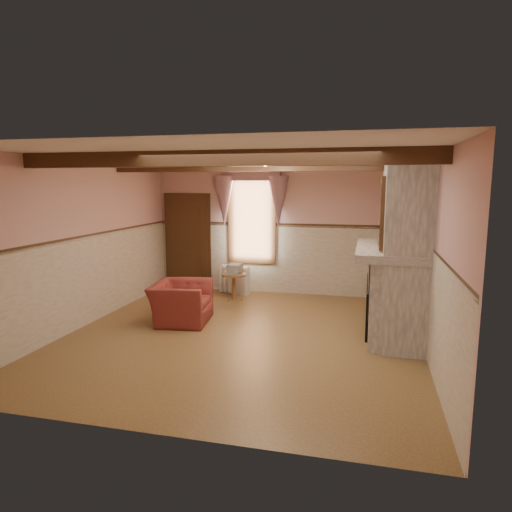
% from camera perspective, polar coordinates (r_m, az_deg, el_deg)
% --- Properties ---
extents(floor, '(5.50, 6.00, 0.01)m').
position_cam_1_polar(floor, '(7.37, -1.71, -9.87)').
color(floor, brown).
rests_on(floor, ground).
extents(ceiling, '(5.50, 6.00, 0.01)m').
position_cam_1_polar(ceiling, '(6.99, -1.82, 12.41)').
color(ceiling, silver).
rests_on(ceiling, wall_back).
extents(wall_back, '(5.50, 0.02, 2.80)m').
position_cam_1_polar(wall_back, '(9.95, 2.88, 3.33)').
color(wall_back, tan).
rests_on(wall_back, floor).
extents(wall_front, '(5.50, 0.02, 2.80)m').
position_cam_1_polar(wall_front, '(4.28, -12.64, -4.55)').
color(wall_front, tan).
rests_on(wall_front, floor).
extents(wall_left, '(0.02, 6.00, 2.80)m').
position_cam_1_polar(wall_left, '(8.22, -20.58, 1.55)').
color(wall_left, tan).
rests_on(wall_left, floor).
extents(wall_right, '(0.02, 6.00, 2.80)m').
position_cam_1_polar(wall_right, '(6.85, 21.00, 0.13)').
color(wall_right, tan).
rests_on(wall_right, floor).
extents(wainscot, '(5.50, 6.00, 1.50)m').
position_cam_1_polar(wainscot, '(7.17, -1.74, -4.18)').
color(wainscot, beige).
rests_on(wainscot, floor).
extents(chair_rail, '(5.50, 6.00, 0.08)m').
position_cam_1_polar(chair_rail, '(7.03, -1.77, 1.78)').
color(chair_rail, black).
rests_on(chair_rail, wainscot).
extents(firebox, '(0.20, 0.95, 0.90)m').
position_cam_1_polar(firebox, '(7.57, 14.37, -6.08)').
color(firebox, black).
rests_on(firebox, floor).
extents(armchair, '(1.06, 1.18, 0.69)m').
position_cam_1_polar(armchair, '(8.07, -9.33, -5.74)').
color(armchair, maroon).
rests_on(armchair, floor).
extents(side_table, '(0.66, 0.66, 0.55)m').
position_cam_1_polar(side_table, '(9.45, -2.76, -3.88)').
color(side_table, brown).
rests_on(side_table, floor).
extents(book_stack, '(0.27, 0.33, 0.20)m').
position_cam_1_polar(book_stack, '(9.40, -2.66, -1.62)').
color(book_stack, '#B7AD8C').
rests_on(book_stack, side_table).
extents(radiator, '(0.72, 0.38, 0.60)m').
position_cam_1_polar(radiator, '(10.05, -2.71, -2.96)').
color(radiator, silver).
rests_on(radiator, floor).
extents(bowl, '(0.34, 0.34, 0.08)m').
position_cam_1_polar(bowl, '(7.35, 16.58, 1.42)').
color(bowl, brown).
rests_on(bowl, mantel).
extents(mantel_clock, '(0.14, 0.24, 0.20)m').
position_cam_1_polar(mantel_clock, '(8.18, 16.34, 2.58)').
color(mantel_clock, black).
rests_on(mantel_clock, mantel).
extents(oil_lamp, '(0.11, 0.11, 0.28)m').
position_cam_1_polar(oil_lamp, '(8.01, 16.40, 2.74)').
color(oil_lamp, '#D3893B').
rests_on(oil_lamp, mantel).
extents(candle_red, '(0.06, 0.06, 0.16)m').
position_cam_1_polar(candle_red, '(6.93, 16.76, 1.28)').
color(candle_red, '#B01516').
rests_on(candle_red, mantel).
extents(jar_yellow, '(0.06, 0.06, 0.12)m').
position_cam_1_polar(jar_yellow, '(6.78, 16.81, 0.95)').
color(jar_yellow, gold).
rests_on(jar_yellow, mantel).
extents(fireplace, '(0.85, 2.00, 2.80)m').
position_cam_1_polar(fireplace, '(7.41, 17.94, 0.93)').
color(fireplace, gray).
rests_on(fireplace, floor).
extents(mantel, '(1.05, 2.05, 0.12)m').
position_cam_1_polar(mantel, '(7.40, 16.54, 0.67)').
color(mantel, gray).
rests_on(mantel, fireplace).
extents(overmantel_mirror, '(0.06, 1.44, 1.04)m').
position_cam_1_polar(overmantel_mirror, '(7.33, 15.30, 5.45)').
color(overmantel_mirror, silver).
rests_on(overmantel_mirror, fireplace).
extents(door, '(1.10, 0.10, 2.10)m').
position_cam_1_polar(door, '(10.53, -8.49, 1.64)').
color(door, black).
rests_on(door, floor).
extents(window, '(1.06, 0.08, 2.02)m').
position_cam_1_polar(window, '(10.03, -0.52, 4.82)').
color(window, white).
rests_on(window, wall_back).
extents(window_drapes, '(1.30, 0.14, 1.40)m').
position_cam_1_polar(window_drapes, '(9.91, -0.65, 8.25)').
color(window_drapes, gray).
rests_on(window_drapes, wall_back).
extents(ceiling_beam_front, '(5.50, 0.18, 0.20)m').
position_cam_1_polar(ceiling_beam_front, '(5.84, -5.06, 12.06)').
color(ceiling_beam_front, black).
rests_on(ceiling_beam_front, ceiling).
extents(ceiling_beam_back, '(5.50, 0.18, 0.20)m').
position_cam_1_polar(ceiling_beam_back, '(8.14, 0.50, 11.23)').
color(ceiling_beam_back, black).
rests_on(ceiling_beam_back, ceiling).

